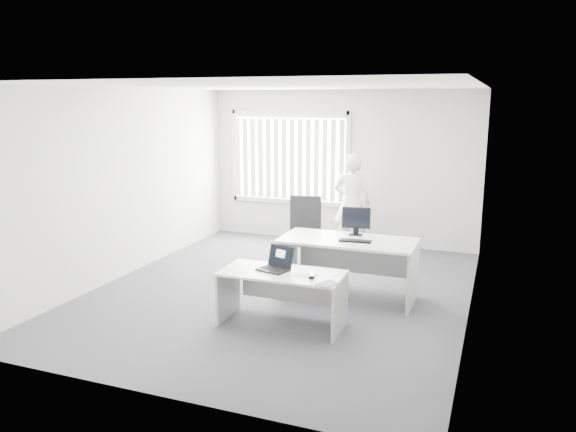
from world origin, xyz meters
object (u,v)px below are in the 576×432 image
at_px(office_chair, 304,249).
at_px(person, 352,203).
at_px(laptop, 273,259).
at_px(desk_far, 347,256).
at_px(monitor, 356,221).
at_px(desk_near, 282,287).

height_order(office_chair, person, person).
height_order(office_chair, laptop, office_chair).
relative_size(desk_far, person, 1.03).
bearing_deg(office_chair, monitor, -43.38).
bearing_deg(laptop, desk_near, 10.17).
distance_m(laptop, monitor, 1.58).
xyz_separation_m(office_chair, laptop, (0.35, -2.08, 0.43)).
bearing_deg(person, office_chair, 69.34).
relative_size(desk_near, laptop, 4.18).
bearing_deg(desk_near, laptop, 172.69).
xyz_separation_m(desk_near, laptop, (-0.12, 0.01, 0.32)).
bearing_deg(office_chair, desk_far, -54.11).
bearing_deg(laptop, office_chair, 115.95).
xyz_separation_m(desk_near, person, (-0.06, 3.44, 0.39)).
distance_m(desk_near, laptop, 0.34).
xyz_separation_m(desk_near, monitor, (0.51, 1.45, 0.53)).
bearing_deg(monitor, desk_near, -116.48).
relative_size(desk_near, office_chair, 1.25).
bearing_deg(laptop, monitor, 82.73).
distance_m(desk_far, office_chair, 1.32).
distance_m(desk_far, person, 2.33).
height_order(desk_near, person, person).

